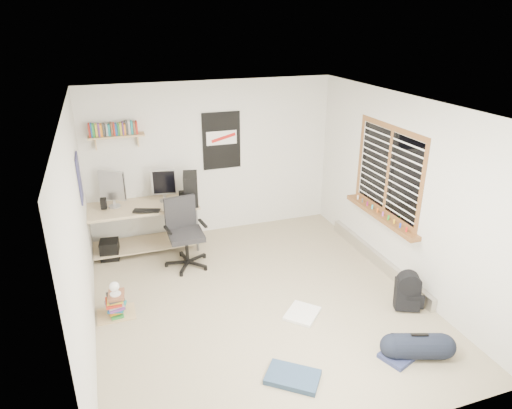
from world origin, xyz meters
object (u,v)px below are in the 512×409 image
object	(u,v)px
backpack	(407,294)
duffel_bag	(418,346)
office_chair	(186,235)
book_stack	(115,304)
desk	(143,228)

from	to	relation	value
backpack	duffel_bag	bearing A→B (deg)	-93.91
office_chair	book_stack	size ratio (longest dim) A/B	2.34
backpack	book_stack	bearing A→B (deg)	-171.94
backpack	desk	bearing A→B (deg)	162.63
office_chair	duffel_bag	size ratio (longest dim) A/B	1.88
desk	duffel_bag	bearing A→B (deg)	-29.25
office_chair	desk	bearing A→B (deg)	120.17
duffel_bag	book_stack	distance (m)	3.52
office_chair	book_stack	distance (m)	1.44
office_chair	duffel_bag	world-z (taller)	office_chair
office_chair	book_stack	world-z (taller)	office_chair
desk	backpack	size ratio (longest dim) A/B	4.31
backpack	office_chair	bearing A→B (deg)	165.52
desk	office_chair	world-z (taller)	office_chair
desk	book_stack	size ratio (longest dim) A/B	3.89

